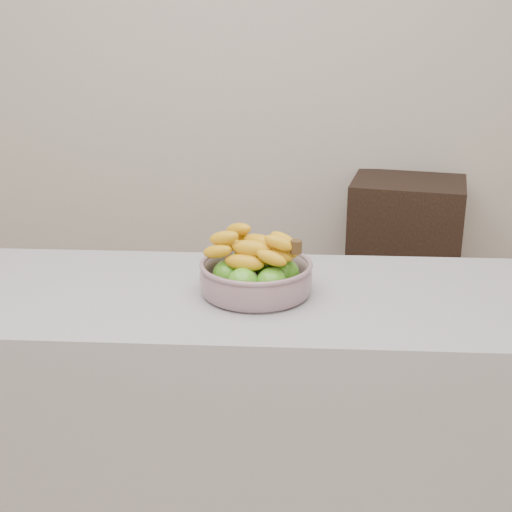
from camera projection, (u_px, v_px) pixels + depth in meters
The scene contains 3 objects.
counter at pixel (189, 441), 1.98m from camera, with size 2.00×0.60×0.90m, color #A09FA8.
cabinet at pixel (402, 273), 3.24m from camera, with size 0.48×0.39×0.87m, color black.
fruit_bowl at pixel (256, 274), 1.80m from camera, with size 0.29×0.29×0.16m.
Camera 1 is at (0.29, -1.28, 1.60)m, focal length 50.00 mm.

